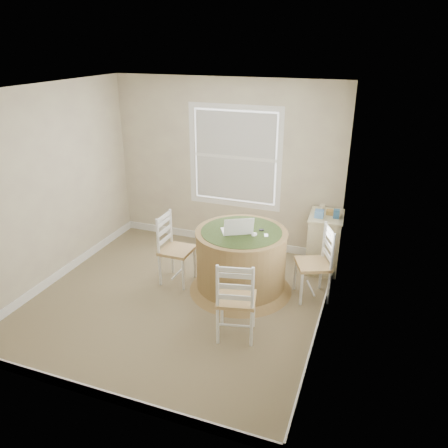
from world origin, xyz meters
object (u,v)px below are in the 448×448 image
at_px(laptop, 237,230).
at_px(corner_chest, 324,242).
at_px(chair_left, 177,250).
at_px(chair_right, 313,264).
at_px(round_table, 241,258).
at_px(chair_near, 236,299).

relative_size(laptop, corner_chest, 0.58).
xyz_separation_m(chair_left, laptop, (0.84, 0.03, 0.41)).
bearing_deg(laptop, corner_chest, -162.39).
relative_size(chair_right, corner_chest, 1.14).
relative_size(round_table, laptop, 2.83).
xyz_separation_m(chair_near, chair_right, (0.65, 1.09, 0.00)).
height_order(chair_left, chair_right, same).
relative_size(chair_right, laptop, 1.98).
xyz_separation_m(chair_near, corner_chest, (0.68, 1.92, -0.06)).
height_order(chair_left, chair_near, same).
bearing_deg(chair_near, corner_chest, -122.20).
bearing_deg(corner_chest, laptop, -136.43).
distance_m(round_table, corner_chest, 1.35).
relative_size(round_table, chair_left, 1.43).
relative_size(round_table, chair_near, 1.43).
xyz_separation_m(round_table, chair_left, (-0.88, -0.09, 0.02)).
bearing_deg(round_table, chair_near, -91.71).
height_order(chair_near, chair_right, same).
xyz_separation_m(chair_right, laptop, (-0.95, -0.20, 0.41)).
bearing_deg(chair_left, corner_chest, -58.87).
bearing_deg(chair_right, chair_near, -54.87).
bearing_deg(corner_chest, round_table, -136.84).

